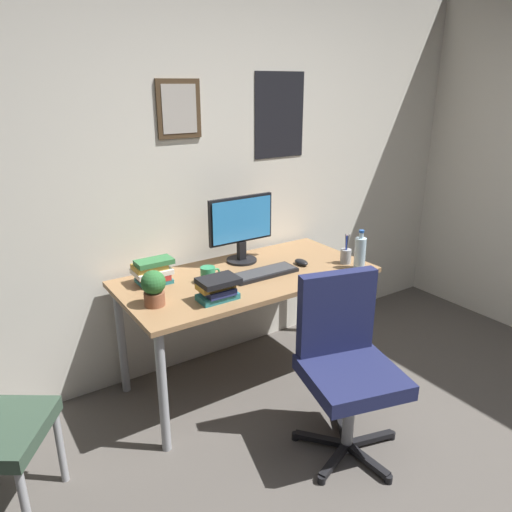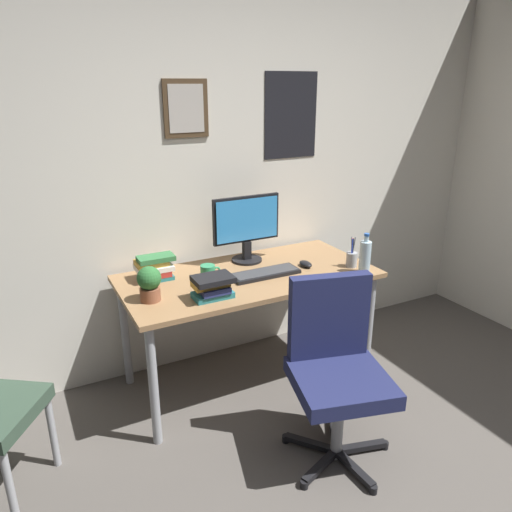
# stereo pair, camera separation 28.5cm
# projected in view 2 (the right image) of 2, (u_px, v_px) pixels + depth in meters

# --- Properties ---
(wall_back) EXTENTS (4.40, 0.10, 2.60)m
(wall_back) POSITION_uv_depth(u_px,v_px,m) (225.00, 172.00, 3.20)
(wall_back) COLOR silver
(wall_back) RESTS_ON ground_plane
(desk) EXTENTS (1.56, 0.75, 0.75)m
(desk) POSITION_uv_depth(u_px,v_px,m) (249.00, 286.00, 3.01)
(desk) COLOR #936D47
(desk) RESTS_ON ground_plane
(office_chair) EXTENTS (0.58, 0.59, 0.95)m
(office_chair) POSITION_uv_depth(u_px,v_px,m) (336.00, 362.00, 2.45)
(office_chair) COLOR #1E234C
(office_chair) RESTS_ON ground_plane
(monitor) EXTENTS (0.46, 0.20, 0.43)m
(monitor) POSITION_uv_depth(u_px,v_px,m) (246.00, 226.00, 3.13)
(monitor) COLOR black
(monitor) RESTS_ON desk
(keyboard) EXTENTS (0.43, 0.15, 0.03)m
(keyboard) POSITION_uv_depth(u_px,v_px,m) (265.00, 273.00, 2.97)
(keyboard) COLOR black
(keyboard) RESTS_ON desk
(computer_mouse) EXTENTS (0.06, 0.11, 0.04)m
(computer_mouse) POSITION_uv_depth(u_px,v_px,m) (306.00, 264.00, 3.10)
(computer_mouse) COLOR black
(computer_mouse) RESTS_ON desk
(water_bottle) EXTENTS (0.07, 0.07, 0.25)m
(water_bottle) POSITION_uv_depth(u_px,v_px,m) (365.00, 256.00, 2.98)
(water_bottle) COLOR silver
(water_bottle) RESTS_ON desk
(coffee_mug_near) EXTENTS (0.13, 0.09, 0.10)m
(coffee_mug_near) POSITION_uv_depth(u_px,v_px,m) (208.00, 273.00, 2.87)
(coffee_mug_near) COLOR #2D8C59
(coffee_mug_near) RESTS_ON desk
(potted_plant) EXTENTS (0.13, 0.13, 0.20)m
(potted_plant) POSITION_uv_depth(u_px,v_px,m) (149.00, 283.00, 2.59)
(potted_plant) COLOR brown
(potted_plant) RESTS_ON desk
(pen_cup) EXTENTS (0.07, 0.07, 0.20)m
(pen_cup) POSITION_uv_depth(u_px,v_px,m) (352.00, 259.00, 3.09)
(pen_cup) COLOR #9EA0A5
(pen_cup) RESTS_ON desk
(book_stack_left) EXTENTS (0.23, 0.16, 0.15)m
(book_stack_left) POSITION_uv_depth(u_px,v_px,m) (154.00, 268.00, 2.89)
(book_stack_left) COLOR #26727A
(book_stack_left) RESTS_ON desk
(book_stack_right) EXTENTS (0.22, 0.17, 0.13)m
(book_stack_right) POSITION_uv_depth(u_px,v_px,m) (212.00, 287.00, 2.63)
(book_stack_right) COLOR #26727A
(book_stack_right) RESTS_ON desk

